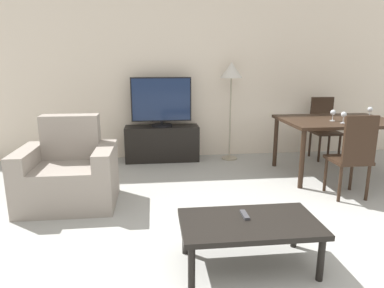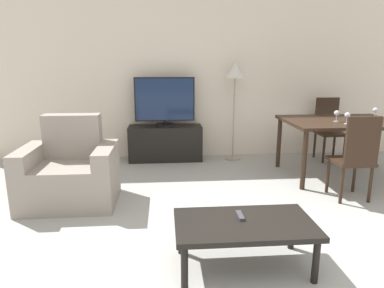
{
  "view_description": "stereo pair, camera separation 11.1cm",
  "coord_description": "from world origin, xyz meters",
  "px_view_note": "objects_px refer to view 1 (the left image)",
  "views": [
    {
      "loc": [
        -0.65,
        -1.66,
        1.51
      ],
      "look_at": [
        -0.25,
        1.88,
        0.65
      ],
      "focal_mm": 32.0,
      "sensor_mm": 36.0,
      "label": 1
    },
    {
      "loc": [
        -0.54,
        -1.67,
        1.51
      ],
      "look_at": [
        -0.25,
        1.88,
        0.65
      ],
      "focal_mm": 32.0,
      "sensor_mm": 36.0,
      "label": 2
    }
  ],
  "objects_px": {
    "tv": "(161,102)",
    "floor_lamp": "(231,76)",
    "dining_chair_near": "(353,154)",
    "tv_stand": "(162,143)",
    "remote_primary": "(245,215)",
    "dining_table": "(337,125)",
    "dining_chair_far": "(323,125)",
    "wine_glass_right": "(370,110)",
    "coffee_table": "(249,226)",
    "wine_glass_center": "(344,115)",
    "armchair": "(69,175)",
    "wine_glass_left": "(333,113)"
  },
  "relations": [
    {
      "from": "tv",
      "to": "floor_lamp",
      "type": "height_order",
      "value": "floor_lamp"
    },
    {
      "from": "floor_lamp",
      "to": "dining_chair_near",
      "type": "bearing_deg",
      "value": -60.25
    },
    {
      "from": "tv_stand",
      "to": "remote_primary",
      "type": "bearing_deg",
      "value": -79.16
    },
    {
      "from": "dining_table",
      "to": "dining_chair_near",
      "type": "distance_m",
      "value": 0.89
    },
    {
      "from": "dining_chair_far",
      "to": "remote_primary",
      "type": "xyz_separation_m",
      "value": [
        -2.01,
        -2.74,
        -0.14
      ]
    },
    {
      "from": "tv_stand",
      "to": "wine_glass_right",
      "type": "xyz_separation_m",
      "value": [
        2.83,
        -0.84,
        0.59
      ]
    },
    {
      "from": "dining_chair_far",
      "to": "dining_table",
      "type": "bearing_deg",
      "value": -106.82
    },
    {
      "from": "tv",
      "to": "dining_table",
      "type": "height_order",
      "value": "tv"
    },
    {
      "from": "tv_stand",
      "to": "dining_table",
      "type": "xyz_separation_m",
      "value": [
        2.3,
        -0.95,
        0.41
      ]
    },
    {
      "from": "dining_chair_near",
      "to": "wine_glass_right",
      "type": "bearing_deg",
      "value": 50.58
    },
    {
      "from": "coffee_table",
      "to": "dining_table",
      "type": "distance_m",
      "value": 2.67
    },
    {
      "from": "tv_stand",
      "to": "dining_table",
      "type": "bearing_deg",
      "value": -22.44
    },
    {
      "from": "floor_lamp",
      "to": "wine_glass_center",
      "type": "height_order",
      "value": "floor_lamp"
    },
    {
      "from": "tv_stand",
      "to": "wine_glass_center",
      "type": "distance_m",
      "value": 2.61
    },
    {
      "from": "wine_glass_center",
      "to": "tv_stand",
      "type": "bearing_deg",
      "value": 150.9
    },
    {
      "from": "tv",
      "to": "remote_primary",
      "type": "relative_size",
      "value": 6.05
    },
    {
      "from": "tv",
      "to": "dining_chair_near",
      "type": "distance_m",
      "value": 2.75
    },
    {
      "from": "dining_chair_far",
      "to": "wine_glass_right",
      "type": "bearing_deg",
      "value": -69.56
    },
    {
      "from": "armchair",
      "to": "tv",
      "type": "bearing_deg",
      "value": 56.4
    },
    {
      "from": "armchair",
      "to": "remote_primary",
      "type": "bearing_deg",
      "value": -39.0
    },
    {
      "from": "dining_chair_far",
      "to": "floor_lamp",
      "type": "distance_m",
      "value": 1.69
    },
    {
      "from": "tv_stand",
      "to": "wine_glass_center",
      "type": "height_order",
      "value": "wine_glass_center"
    },
    {
      "from": "armchair",
      "to": "dining_chair_far",
      "type": "distance_m",
      "value": 3.89
    },
    {
      "from": "remote_primary",
      "to": "tv_stand",
      "type": "bearing_deg",
      "value": 100.84
    },
    {
      "from": "dining_chair_far",
      "to": "wine_glass_center",
      "type": "bearing_deg",
      "value": -106.72
    },
    {
      "from": "remote_primary",
      "to": "coffee_table",
      "type": "bearing_deg",
      "value": -79.72
    },
    {
      "from": "remote_primary",
      "to": "wine_glass_left",
      "type": "bearing_deg",
      "value": 47.89
    },
    {
      "from": "armchair",
      "to": "remote_primary",
      "type": "xyz_separation_m",
      "value": [
        1.59,
        -1.29,
        0.06
      ]
    },
    {
      "from": "tv_stand",
      "to": "dining_chair_near",
      "type": "height_order",
      "value": "dining_chair_near"
    },
    {
      "from": "coffee_table",
      "to": "floor_lamp",
      "type": "height_order",
      "value": "floor_lamp"
    },
    {
      "from": "tv",
      "to": "wine_glass_center",
      "type": "distance_m",
      "value": 2.54
    },
    {
      "from": "tv",
      "to": "remote_primary",
      "type": "bearing_deg",
      "value": -79.15
    },
    {
      "from": "tv_stand",
      "to": "coffee_table",
      "type": "distance_m",
      "value": 3.0
    },
    {
      "from": "tv_stand",
      "to": "dining_chair_far",
      "type": "height_order",
      "value": "dining_chair_far"
    },
    {
      "from": "tv_stand",
      "to": "coffee_table",
      "type": "height_order",
      "value": "tv_stand"
    },
    {
      "from": "armchair",
      "to": "wine_glass_right",
      "type": "xyz_separation_m",
      "value": [
        3.87,
        0.73,
        0.54
      ]
    },
    {
      "from": "dining_table",
      "to": "wine_glass_right",
      "type": "bearing_deg",
      "value": 11.72
    },
    {
      "from": "floor_lamp",
      "to": "wine_glass_right",
      "type": "height_order",
      "value": "floor_lamp"
    },
    {
      "from": "coffee_table",
      "to": "wine_glass_left",
      "type": "bearing_deg",
      "value": 49.45
    },
    {
      "from": "dining_table",
      "to": "dining_chair_near",
      "type": "xyz_separation_m",
      "value": [
        -0.25,
        -0.83,
        -0.16
      ]
    },
    {
      "from": "coffee_table",
      "to": "dining_table",
      "type": "xyz_separation_m",
      "value": [
        1.74,
        1.99,
        0.36
      ]
    },
    {
      "from": "coffee_table",
      "to": "floor_lamp",
      "type": "distance_m",
      "value": 3.1
    },
    {
      "from": "tv_stand",
      "to": "floor_lamp",
      "type": "relative_size",
      "value": 0.75
    },
    {
      "from": "dining_chair_near",
      "to": "floor_lamp",
      "type": "bearing_deg",
      "value": 119.75
    },
    {
      "from": "tv",
      "to": "remote_primary",
      "type": "height_order",
      "value": "tv"
    },
    {
      "from": "tv",
      "to": "dining_table",
      "type": "relative_size",
      "value": 0.63
    },
    {
      "from": "tv_stand",
      "to": "wine_glass_left",
      "type": "height_order",
      "value": "wine_glass_left"
    },
    {
      "from": "armchair",
      "to": "floor_lamp",
      "type": "bearing_deg",
      "value": 35.95
    },
    {
      "from": "tv",
      "to": "wine_glass_right",
      "type": "bearing_deg",
      "value": -16.57
    },
    {
      "from": "remote_primary",
      "to": "wine_glass_left",
      "type": "distance_m",
      "value": 2.47
    }
  ]
}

